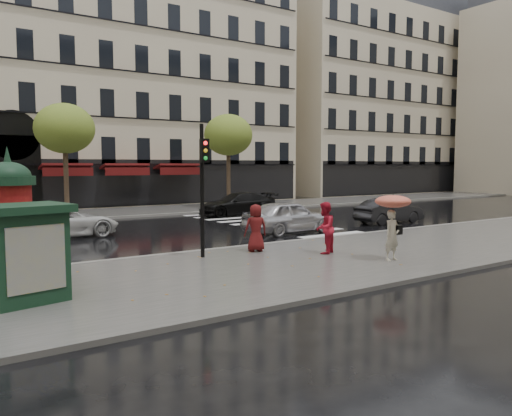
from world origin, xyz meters
TOP-DOWN VIEW (x-y plane):
  - ground at (0.00, 0.00)m, footprint 160.00×160.00m
  - near_sidewalk at (0.00, -0.50)m, footprint 90.00×7.00m
  - far_sidewalk at (0.00, 19.00)m, footprint 90.00×6.00m
  - near_kerb at (0.00, 3.00)m, footprint 90.00×0.25m
  - far_kerb at (0.00, 16.00)m, footprint 90.00×0.25m
  - zebra_crossing at (6.00, 9.60)m, footprint 3.60×11.75m
  - bldg_far_corner at (6.00, 30.00)m, footprint 26.00×14.00m
  - bldg_far_right at (34.00, 30.00)m, footprint 24.00×14.00m
  - tree_far_left at (-2.00, 18.00)m, footprint 3.40×3.40m
  - tree_far_right at (9.00, 18.00)m, footprint 3.40×3.40m
  - woman_umbrella at (2.99, -1.97)m, footprint 1.09×1.09m
  - woman_red at (2.06, 0.10)m, footprint 1.06×0.99m
  - man_burgundy at (0.38, 1.73)m, footprint 0.90×0.70m
  - morris_column at (-7.24, 1.44)m, footprint 1.27×1.27m
  - traffic_light at (-1.63, 1.72)m, footprint 0.29×0.41m
  - newsstand at (-7.25, -0.74)m, footprint 2.00×1.78m
  - car_silver at (4.69, 5.49)m, footprint 4.48×1.98m
  - car_darkgrey at (11.53, 5.60)m, footprint 4.01×1.54m
  - car_white at (-4.24, 9.61)m, footprint 5.06×2.85m
  - car_black at (7.00, 13.58)m, footprint 5.04×2.48m

SIDE VIEW (x-z plane):
  - ground at x=0.00m, z-range 0.00..0.00m
  - zebra_crossing at x=6.00m, z-range 0.00..0.01m
  - near_sidewalk at x=0.00m, z-range 0.00..0.12m
  - far_sidewalk at x=0.00m, z-range 0.00..0.12m
  - near_kerb at x=0.00m, z-range 0.00..0.14m
  - far_kerb at x=0.00m, z-range 0.00..0.14m
  - car_darkgrey at x=11.53m, z-range 0.00..1.30m
  - car_white at x=-4.24m, z-range 0.00..1.34m
  - car_black at x=7.00m, z-range 0.00..1.41m
  - car_silver at x=4.69m, z-range 0.00..1.50m
  - man_burgundy at x=0.38m, z-range 0.12..1.74m
  - woman_red at x=2.06m, z-range 0.12..1.85m
  - newsstand at x=-7.25m, z-range 0.15..2.26m
  - woman_umbrella at x=2.99m, z-range 0.45..2.55m
  - morris_column at x=-7.24m, z-range 0.05..3.47m
  - traffic_light at x=-1.63m, z-range 0.57..4.82m
  - tree_far_left at x=-2.00m, z-range 1.85..8.49m
  - tree_far_right at x=9.00m, z-range 1.85..8.49m
  - bldg_far_corner at x=6.00m, z-range -0.14..22.76m
  - bldg_far_right at x=34.00m, z-range -0.14..22.76m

